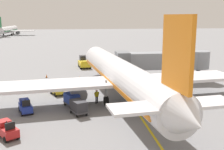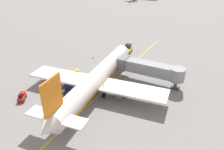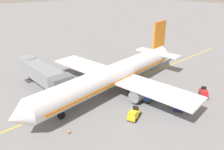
{
  "view_description": "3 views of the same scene",
  "coord_description": "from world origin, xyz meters",
  "views": [
    {
      "loc": [
        -6.82,
        -33.31,
        10.51
      ],
      "look_at": [
        -2.29,
        0.22,
        3.41
      ],
      "focal_mm": 45.18,
      "sensor_mm": 36.0,
      "label": 1
    },
    {
      "loc": [
        20.52,
        -32.78,
        24.94
      ],
      "look_at": [
        1.47,
        2.87,
        3.74
      ],
      "focal_mm": 34.69,
      "sensor_mm": 36.0,
      "label": 2
    },
    {
      "loc": [
        -27.01,
        24.63,
        18.02
      ],
      "look_at": [
        -1.33,
        1.54,
        3.44
      ],
      "focal_mm": 35.15,
      "sensor_mm": 36.0,
      "label": 3
    }
  ],
  "objects": [
    {
      "name": "parked_airliner",
      "position": [
        -1.09,
        0.85,
        3.19
      ],
      "size": [
        30.4,
        37.34,
        10.63
      ],
      "color": "silver",
      "rests_on": "ground"
    },
    {
      "name": "baggage_cart_second_in_train",
      "position": [
        -6.52,
        -3.98,
        0.95
      ],
      "size": [
        2.09,
        2.93,
        1.58
      ],
      "color": "#4C4C51",
      "rests_on": "ground"
    },
    {
      "name": "baggage_cart_front",
      "position": [
        -7.27,
        -1.05,
        0.95
      ],
      "size": [
        2.09,
        2.93,
        1.58
      ],
      "color": "#4C4C51",
      "rests_on": "ground"
    },
    {
      "name": "baggage_tug_lead",
      "position": [
        -12.87,
        -9.05,
        0.71
      ],
      "size": [
        2.39,
        2.74,
        1.62
      ],
      "color": "#B21E1E",
      "rests_on": "ground"
    },
    {
      "name": "ground_crew_wing_walker",
      "position": [
        -4.23,
        -0.18,
        0.95
      ],
      "size": [
        0.68,
        0.41,
        1.69
      ],
      "color": "#232328",
      "rests_on": "ground"
    },
    {
      "name": "safety_cone_nose_left",
      "position": [
        -11.71,
        15.67,
        0.29
      ],
      "size": [
        0.36,
        0.36,
        0.59
      ],
      "color": "black",
      "rests_on": "ground"
    },
    {
      "name": "pushback_tractor",
      "position": [
        -4.8,
        24.6,
        1.1
      ],
      "size": [
        2.68,
        4.62,
        2.4
      ],
      "color": "gold",
      "rests_on": "ground"
    },
    {
      "name": "safety_cone_nose_right",
      "position": [
        -6.04,
        13.22,
        0.29
      ],
      "size": [
        0.36,
        0.36,
        0.59
      ],
      "color": "black",
      "rests_on": "ground"
    },
    {
      "name": "baggage_tug_trailing",
      "position": [
        -9.33,
        4.56,
        0.71
      ],
      "size": [
        2.09,
        2.77,
        1.62
      ],
      "color": "gold",
      "rests_on": "ground"
    },
    {
      "name": "ground_plane",
      "position": [
        0.0,
        0.0,
        0.0
      ],
      "size": [
        400.0,
        400.0,
        0.0
      ],
      "primitive_type": "plane",
      "color": "slate"
    },
    {
      "name": "jet_bridge",
      "position": [
        7.38,
        10.1,
        3.46
      ],
      "size": [
        15.45,
        3.5,
        4.98
      ],
      "color": "gray",
      "rests_on": "ground"
    },
    {
      "name": "gate_lead_in_line",
      "position": [
        0.0,
        0.0,
        0.0
      ],
      "size": [
        0.24,
        80.0,
        0.01
      ],
      "primitive_type": "cube",
      "color": "gold",
      "rests_on": "ground"
    },
    {
      "name": "baggage_tug_spare",
      "position": [
        -12.33,
        -2.59,
        0.71
      ],
      "size": [
        1.93,
        2.75,
        1.62
      ],
      "color": "#1E339E",
      "rests_on": "ground"
    }
  ]
}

